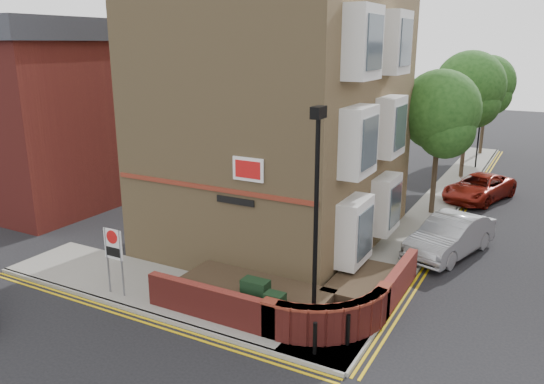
{
  "coord_description": "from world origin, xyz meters",
  "views": [
    {
      "loc": [
        6.82,
        -10.78,
        7.91
      ],
      "look_at": [
        -1.22,
        4.0,
        3.17
      ],
      "focal_mm": 35.0,
      "sensor_mm": 36.0,
      "label": 1
    }
  ],
  "objects_px": {
    "lamppost": "(316,225)",
    "zone_sign": "(114,249)",
    "utility_cabinet_large": "(255,299)",
    "silver_car_near": "(450,236)"
  },
  "relations": [
    {
      "from": "utility_cabinet_large",
      "to": "zone_sign",
      "type": "distance_m",
      "value": 4.86
    },
    {
      "from": "lamppost",
      "to": "utility_cabinet_large",
      "type": "relative_size",
      "value": 5.25
    },
    {
      "from": "utility_cabinet_large",
      "to": "silver_car_near",
      "type": "relative_size",
      "value": 0.26
    },
    {
      "from": "zone_sign",
      "to": "lamppost",
      "type": "bearing_deg",
      "value": 6.07
    },
    {
      "from": "utility_cabinet_large",
      "to": "zone_sign",
      "type": "relative_size",
      "value": 0.55
    },
    {
      "from": "lamppost",
      "to": "zone_sign",
      "type": "height_order",
      "value": "lamppost"
    },
    {
      "from": "utility_cabinet_large",
      "to": "zone_sign",
      "type": "height_order",
      "value": "zone_sign"
    },
    {
      "from": "lamppost",
      "to": "utility_cabinet_large",
      "type": "bearing_deg",
      "value": 176.99
    },
    {
      "from": "lamppost",
      "to": "zone_sign",
      "type": "xyz_separation_m",
      "value": [
        -6.6,
        -0.7,
        -1.7
      ]
    },
    {
      "from": "silver_car_near",
      "to": "lamppost",
      "type": "bearing_deg",
      "value": -88.29
    }
  ]
}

